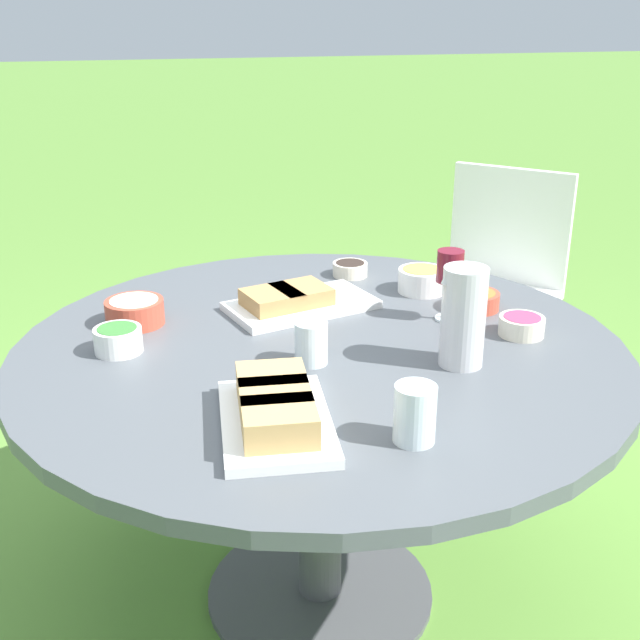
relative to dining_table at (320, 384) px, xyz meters
name	(u,v)px	position (x,y,z in m)	size (l,w,h in m)	color
ground_plane	(320,593)	(0.00, 0.00, -0.61)	(40.00, 40.00, 0.00)	#5B8C38
dining_table	(320,384)	(0.00, 0.00, 0.00)	(1.40, 1.40, 0.71)	#4C4C51
chair_near_right	(496,274)	(-0.87, -0.88, -0.09)	(0.61, 0.61, 0.89)	white
water_pitcher	(463,317)	(-0.27, 0.18, 0.21)	(0.10, 0.10, 0.22)	silver
wine_glass	(450,270)	(-0.34, -0.07, 0.23)	(0.07, 0.07, 0.18)	silver
platter_bread_main	(294,301)	(0.01, -0.22, 0.13)	(0.40, 0.29, 0.06)	white
platter_charcuterie	(276,409)	(0.17, 0.35, 0.14)	(0.23, 0.35, 0.08)	white
bowl_fries	(422,279)	(-0.35, -0.28, 0.14)	(0.13, 0.13, 0.06)	white
bowl_salad	(118,338)	(0.45, -0.07, 0.13)	(0.11, 0.11, 0.06)	white
bowl_olives	(350,268)	(-0.20, -0.45, 0.12)	(0.10, 0.10, 0.04)	beige
bowl_dip_red	(522,325)	(-0.47, 0.06, 0.13)	(0.11, 0.11, 0.05)	beige
bowl_dip_cream	(135,311)	(0.40, -0.23, 0.14)	(0.14, 0.14, 0.06)	#B74733
bowl_roasted_veg	(475,299)	(-0.44, -0.13, 0.13)	(0.13, 0.13, 0.04)	#B74733
cup_water_near	(415,414)	(-0.06, 0.46, 0.16)	(0.08, 0.08, 0.11)	silver
cup_water_far	(311,343)	(0.04, 0.09, 0.15)	(0.07, 0.07, 0.09)	silver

